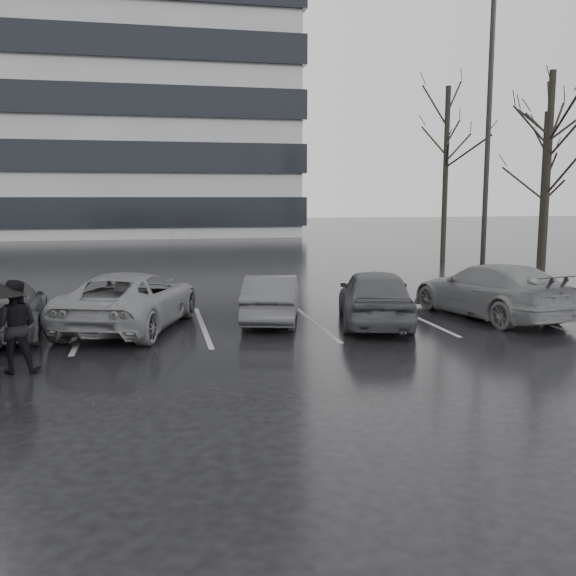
% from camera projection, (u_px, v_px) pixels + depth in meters
% --- Properties ---
extents(ground, '(160.00, 160.00, 0.00)m').
position_uv_depth(ground, '(314.00, 345.00, 13.76)').
color(ground, black).
rests_on(ground, ground).
extents(car_main, '(2.63, 4.45, 1.42)m').
position_uv_depth(car_main, '(375.00, 296.00, 15.83)').
color(car_main, black).
rests_on(car_main, ground).
extents(car_west_a, '(2.12, 3.84, 1.20)m').
position_uv_depth(car_west_a, '(272.00, 298.00, 16.25)').
color(car_west_a, '#29292B').
rests_on(car_west_a, ground).
extents(car_west_b, '(3.72, 5.40, 1.37)m').
position_uv_depth(car_west_b, '(130.00, 300.00, 15.39)').
color(car_west_b, '#525255').
rests_on(car_west_b, ground).
extents(car_west_c, '(2.22, 4.56, 1.28)m').
position_uv_depth(car_west_c, '(2.00, 308.00, 14.54)').
color(car_west_c, black).
rests_on(car_west_c, ground).
extents(car_east, '(2.94, 5.20, 1.42)m').
position_uv_depth(car_east, '(491.00, 290.00, 16.81)').
color(car_east, '#525255').
rests_on(car_east, ground).
extents(pedestrian_right, '(0.83, 0.65, 1.69)m').
position_uv_depth(pedestrian_right, '(15.00, 326.00, 11.50)').
color(pedestrian_right, black).
rests_on(pedestrian_right, ground).
extents(lamp_post, '(0.55, 0.55, 10.03)m').
position_uv_depth(lamp_post, '(487.00, 155.00, 22.22)').
color(lamp_post, '#99999B').
rests_on(lamp_post, ground).
extents(stall_stripes, '(19.72, 5.00, 0.00)m').
position_uv_depth(stall_stripes, '(259.00, 324.00, 16.02)').
color(stall_stripes, gray).
rests_on(stall_stripes, ground).
extents(tree_east, '(0.26, 0.26, 8.00)m').
position_uv_depth(tree_east, '(547.00, 175.00, 25.32)').
color(tree_east, black).
rests_on(tree_east, ground).
extents(tree_ne, '(0.26, 0.26, 7.00)m').
position_uv_depth(tree_ne, '(543.00, 189.00, 29.78)').
color(tree_ne, black).
rests_on(tree_ne, ground).
extents(tree_north, '(0.26, 0.26, 8.50)m').
position_uv_depth(tree_north, '(445.00, 174.00, 31.87)').
color(tree_north, black).
rests_on(tree_north, ground).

